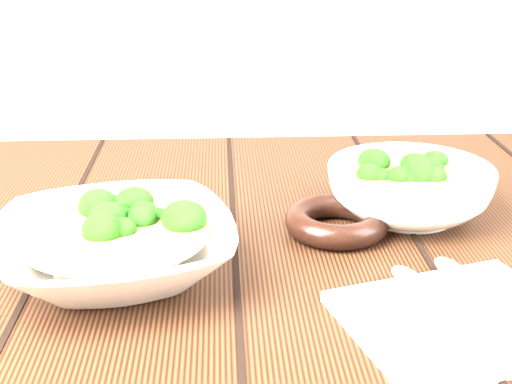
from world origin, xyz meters
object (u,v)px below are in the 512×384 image
object	(u,v)px
trivet	(337,221)
table	(254,341)
soup_bowl_front	(116,246)
napkin	(460,321)
soup_bowl_back	(410,189)

from	to	relation	value
trivet	table	bearing A→B (deg)	-161.60
table	soup_bowl_front	xyz separation A→B (m)	(-0.14, -0.06, 0.15)
trivet	napkin	distance (m)	0.21
table	soup_bowl_back	distance (m)	0.25
soup_bowl_back	napkin	xyz separation A→B (m)	(-0.02, -0.24, -0.03)
soup_bowl_back	trivet	world-z (taller)	soup_bowl_back
trivet	napkin	xyz separation A→B (m)	(0.08, -0.20, -0.01)
table	soup_bowl_back	xyz separation A→B (m)	(0.19, 0.08, 0.15)
table	soup_bowl_front	distance (m)	0.21
soup_bowl_back	trivet	xyz separation A→B (m)	(-0.09, -0.04, -0.02)
table	soup_bowl_front	size ratio (longest dim) A/B	4.34
table	trivet	bearing A→B (deg)	18.40
soup_bowl_front	napkin	world-z (taller)	soup_bowl_front
table	soup_bowl_front	bearing A→B (deg)	-158.12
soup_bowl_back	napkin	size ratio (longest dim) A/B	1.01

